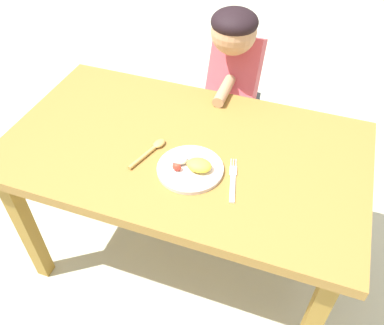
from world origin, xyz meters
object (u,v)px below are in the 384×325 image
(plate, at_px, (190,167))
(person, at_px, (233,97))
(fork, at_px, (233,181))
(spoon, at_px, (152,150))

(plate, relative_size, person, 0.22)
(plate, xyz_separation_m, fork, (0.15, -0.00, -0.01))
(plate, distance_m, person, 0.65)
(fork, xyz_separation_m, spoon, (-0.31, 0.05, 0.01))
(plate, distance_m, fork, 0.15)
(plate, xyz_separation_m, person, (-0.02, 0.64, -0.14))
(fork, relative_size, spoon, 1.08)
(plate, bearing_deg, spoon, 165.49)
(person, bearing_deg, spoon, 76.39)
(fork, distance_m, spoon, 0.32)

